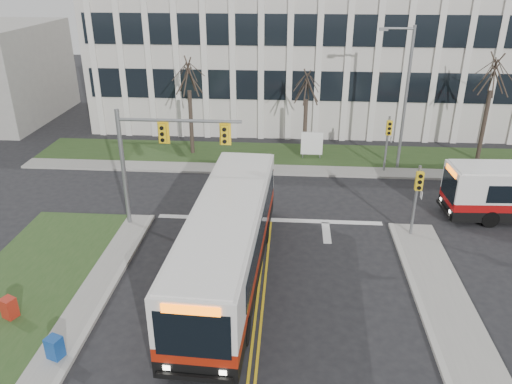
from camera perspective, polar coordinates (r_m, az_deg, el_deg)
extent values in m
plane|color=black|center=(19.91, 0.27, -14.23)|extent=(120.00, 120.00, 0.00)
cube|color=#9E9B93|center=(33.33, 10.72, 2.26)|extent=(44.00, 1.60, 0.14)
cube|color=#28441D|center=(35.93, 10.29, 3.94)|extent=(44.00, 5.00, 0.12)
cube|color=beige|center=(46.11, 9.47, 16.17)|extent=(40.00, 16.00, 12.00)
cylinder|color=slate|center=(25.92, -14.90, 2.50)|extent=(0.22, 0.22, 6.20)
cylinder|color=slate|center=(24.27, -8.78, 8.07)|extent=(6.00, 0.16, 0.16)
cube|color=yellow|center=(24.49, -10.60, 6.62)|extent=(0.34, 0.24, 0.92)
cube|color=yellow|center=(23.92, -3.58, 6.56)|extent=(0.34, 0.24, 0.92)
cylinder|color=slate|center=(25.59, 17.72, -1.09)|extent=(0.14, 0.14, 3.80)
cube|color=yellow|center=(24.94, 18.16, 1.20)|extent=(0.34, 0.24, 0.92)
cylinder|color=slate|center=(33.31, 14.69, 5.23)|extent=(0.14, 0.14, 3.80)
cube|color=yellow|center=(32.76, 14.97, 7.09)|extent=(0.34, 0.24, 0.92)
cylinder|color=slate|center=(33.42, 16.70, 9.91)|extent=(0.20, 0.20, 9.20)
cylinder|color=slate|center=(32.48, 16.05, 17.53)|extent=(1.80, 0.14, 0.14)
cube|color=slate|center=(32.32, 14.41, 17.58)|extent=(0.50, 0.25, 0.18)
cylinder|color=slate|center=(35.10, 5.37, 4.50)|extent=(0.08, 0.08, 1.00)
cylinder|color=slate|center=(35.15, 7.33, 4.44)|extent=(0.08, 0.08, 1.00)
cube|color=white|center=(34.88, 6.40, 5.55)|extent=(1.50, 0.12, 1.60)
cylinder|color=#42352B|center=(35.69, -7.42, 7.81)|extent=(0.28, 0.28, 4.62)
cylinder|color=#42352B|center=(35.27, 5.62, 7.24)|extent=(0.28, 0.28, 4.09)
cylinder|color=#42352B|center=(37.26, 24.55, 6.76)|extent=(0.28, 0.28, 4.95)
cube|color=navy|center=(19.18, -21.98, -16.30)|extent=(0.63, 0.60, 0.95)
cube|color=#A12314|center=(21.74, -26.35, -11.89)|extent=(0.64, 0.62, 0.95)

